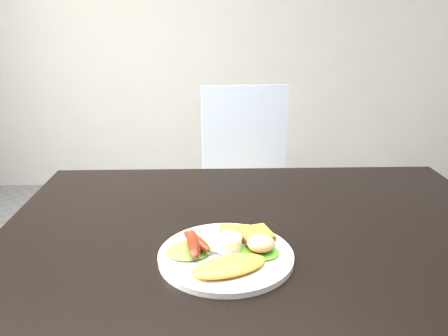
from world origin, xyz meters
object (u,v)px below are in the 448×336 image
person (206,164)px  plate (226,256)px  dining_chair (247,198)px  dining_table (259,231)px

person → plate: person is taller
dining_chair → person: bearing=-161.2°
dining_table → person: 0.79m
dining_chair → person: (-0.18, -0.08, 0.19)m
dining_table → dining_chair: 0.91m
dining_chair → person: 0.28m
dining_table → plate: plate is taller
dining_chair → plate: size_ratio=1.46×
dining_table → person: size_ratio=0.94×
dining_table → dining_chair: (0.05, 0.86, -0.28)m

